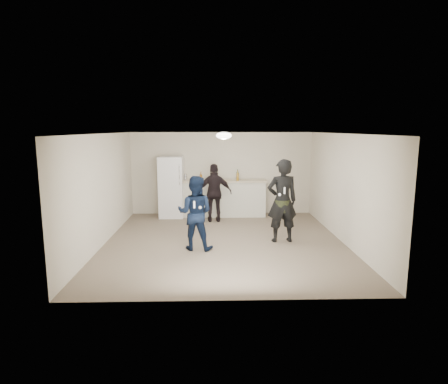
{
  "coord_description": "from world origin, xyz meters",
  "views": [
    {
      "loc": [
        -0.24,
        -8.39,
        2.62
      ],
      "look_at": [
        0.0,
        0.2,
        1.15
      ],
      "focal_mm": 30.0,
      "sensor_mm": 36.0,
      "label": 1
    }
  ],
  "objects_px": {
    "man": "(195,213)",
    "woman": "(282,201)",
    "counter": "(222,199)",
    "fridge": "(171,187)",
    "shaker": "(186,177)",
    "spectator": "(215,193)"
  },
  "relations": [
    {
      "from": "man",
      "to": "woman",
      "type": "relative_size",
      "value": 0.84
    },
    {
      "from": "fridge",
      "to": "man",
      "type": "distance_m",
      "value": 3.19
    },
    {
      "from": "fridge",
      "to": "man",
      "type": "relative_size",
      "value": 1.11
    },
    {
      "from": "counter",
      "to": "woman",
      "type": "distance_m",
      "value": 3.0
    },
    {
      "from": "shaker",
      "to": "man",
      "type": "bearing_deg",
      "value": -82.39
    },
    {
      "from": "counter",
      "to": "woman",
      "type": "xyz_separation_m",
      "value": [
        1.34,
        -2.64,
        0.44
      ]
    },
    {
      "from": "counter",
      "to": "fridge",
      "type": "distance_m",
      "value": 1.54
    },
    {
      "from": "fridge",
      "to": "shaker",
      "type": "bearing_deg",
      "value": 22.13
    },
    {
      "from": "shaker",
      "to": "spectator",
      "type": "bearing_deg",
      "value": -42.69
    },
    {
      "from": "counter",
      "to": "spectator",
      "type": "relative_size",
      "value": 1.58
    },
    {
      "from": "counter",
      "to": "man",
      "type": "height_order",
      "value": "man"
    },
    {
      "from": "woman",
      "to": "spectator",
      "type": "relative_size",
      "value": 1.18
    },
    {
      "from": "counter",
      "to": "man",
      "type": "relative_size",
      "value": 1.61
    },
    {
      "from": "counter",
      "to": "spectator",
      "type": "bearing_deg",
      "value": -106.78
    },
    {
      "from": "woman",
      "to": "fridge",
      "type": "bearing_deg",
      "value": -48.8
    },
    {
      "from": "man",
      "to": "spectator",
      "type": "xyz_separation_m",
      "value": [
        0.43,
        2.45,
        0.01
      ]
    },
    {
      "from": "shaker",
      "to": "woman",
      "type": "distance_m",
      "value": 3.66
    },
    {
      "from": "spectator",
      "to": "man",
      "type": "bearing_deg",
      "value": 76.72
    },
    {
      "from": "fridge",
      "to": "man",
      "type": "bearing_deg",
      "value": -74.51
    },
    {
      "from": "fridge",
      "to": "spectator",
      "type": "distance_m",
      "value": 1.43
    },
    {
      "from": "man",
      "to": "woman",
      "type": "xyz_separation_m",
      "value": [
        1.98,
        0.5,
        0.16
      ]
    },
    {
      "from": "counter",
      "to": "shaker",
      "type": "distance_m",
      "value": 1.26
    }
  ]
}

